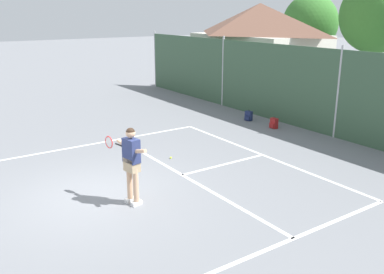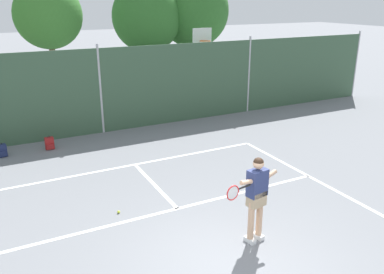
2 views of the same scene
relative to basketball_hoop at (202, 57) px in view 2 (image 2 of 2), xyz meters
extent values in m
plane|color=slate|center=(-4.95, -10.43, -2.31)|extent=(120.00, 120.00, 0.00)
cube|color=white|center=(-4.95, -4.93, -2.31)|extent=(8.20, 0.10, 0.01)
cube|color=white|center=(-0.85, -10.43, -2.31)|extent=(0.10, 11.00, 0.01)
cube|color=white|center=(-4.95, -7.96, -2.31)|extent=(8.20, 0.10, 0.01)
cube|color=white|center=(-4.95, -6.47, -2.31)|extent=(0.10, 2.97, 0.01)
cube|color=#38563D|center=(-4.95, -1.43, -0.76)|extent=(26.00, 0.05, 3.11)
cylinder|color=#B2B2B7|center=(-4.95, -1.43, -0.68)|extent=(0.09, 0.09, 3.26)
cylinder|color=#B2B2B7|center=(1.55, -1.43, -0.68)|extent=(0.09, 0.09, 3.26)
cylinder|color=#B2B2B7|center=(8.05, -1.43, -0.68)|extent=(0.09, 0.09, 3.26)
cylinder|color=yellow|center=(0.00, 0.06, -0.79)|extent=(0.12, 0.12, 3.05)
cube|color=white|center=(0.00, -0.04, 0.94)|extent=(0.90, 0.06, 0.60)
torus|color=#D85919|center=(0.00, -0.31, 0.72)|extent=(0.48, 0.48, 0.02)
cylinder|color=brown|center=(-4.79, 10.27, -1.25)|extent=(0.36, 0.36, 2.12)
ellipsoid|color=#38752D|center=(-4.79, 10.27, 1.50)|extent=(3.99, 3.59, 3.99)
cylinder|color=brown|center=(1.45, 10.27, -1.50)|extent=(0.36, 0.36, 1.62)
ellipsoid|color=#2D6628|center=(1.45, 10.27, 1.29)|extent=(4.65, 4.18, 4.65)
cylinder|color=brown|center=(4.91, 10.27, -1.42)|extent=(0.36, 0.36, 1.78)
ellipsoid|color=#2D6628|center=(4.91, 10.27, 1.61)|extent=(5.03, 4.52, 5.03)
cube|color=silver|center=(-3.97, -9.86, -2.26)|extent=(0.16, 0.28, 0.10)
cube|color=silver|center=(-4.21, -9.90, -2.26)|extent=(0.16, 0.28, 0.10)
cylinder|color=tan|center=(-3.97, -9.86, -1.80)|extent=(0.13, 0.13, 0.82)
cylinder|color=tan|center=(-4.21, -9.90, -1.80)|extent=(0.13, 0.13, 0.82)
cube|color=tan|center=(-4.09, -9.88, -1.33)|extent=(0.40, 0.30, 0.32)
cube|color=navy|center=(-4.09, -9.88, -0.99)|extent=(0.44, 0.31, 0.56)
sphere|color=tan|center=(-4.09, -9.88, -0.58)|extent=(0.22, 0.22, 0.22)
sphere|color=black|center=(-4.09, -9.88, -0.56)|extent=(0.21, 0.21, 0.21)
cylinder|color=tan|center=(-4.28, -9.94, -0.89)|extent=(0.56, 0.18, 0.17)
cylinder|color=tan|center=(-3.81, -9.83, -0.94)|extent=(0.51, 0.18, 0.22)
cylinder|color=black|center=(-4.47, -10.00, -0.94)|extent=(0.30, 0.09, 0.04)
torus|color=red|center=(-4.81, -10.11, -0.94)|extent=(0.30, 0.08, 0.30)
cylinder|color=silver|center=(-4.81, -10.11, -0.94)|extent=(0.26, 0.05, 0.26)
sphere|color=#CCE033|center=(-6.27, -7.52, -2.28)|extent=(0.07, 0.07, 0.07)
cube|color=navy|center=(-8.48, -2.38, -2.11)|extent=(0.32, 0.24, 0.40)
cube|color=navy|center=(-8.45, -2.50, -2.19)|extent=(0.23, 0.11, 0.18)
torus|color=black|center=(-8.48, -2.38, -1.89)|extent=(0.09, 0.04, 0.09)
cube|color=maroon|center=(-7.03, -2.37, -2.11)|extent=(0.28, 0.18, 0.40)
cube|color=maroon|center=(-7.03, -2.49, -2.19)|extent=(0.22, 0.06, 0.18)
torus|color=black|center=(-7.03, -2.37, -1.89)|extent=(0.09, 0.02, 0.09)
camera|label=1|loc=(4.15, -13.81, 2.04)|focal=39.22mm
camera|label=2|loc=(-8.53, -15.70, 2.47)|focal=37.59mm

